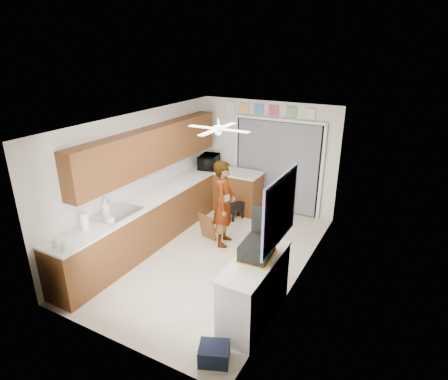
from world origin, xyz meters
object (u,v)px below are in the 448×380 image
at_px(cardboard_box, 234,299).
at_px(dog, 236,210).
at_px(navy_crate, 214,354).
at_px(cup, 111,220).
at_px(microwave, 209,162).
at_px(paper_towel_roll, 84,221).
at_px(soap_bottle, 105,207).
at_px(man, 224,204).
at_px(suitcase, 257,249).

relative_size(cardboard_box, dog, 0.80).
bearing_deg(navy_crate, cup, 160.05).
xyz_separation_m(cardboard_box, navy_crate, (0.25, -1.03, -0.02)).
xyz_separation_m(microwave, paper_towel_roll, (-0.14, -3.59, -0.02)).
distance_m(soap_bottle, navy_crate, 3.04).
height_order(microwave, dog, microwave).
xyz_separation_m(cup, dog, (0.85, 2.84, -0.77)).
bearing_deg(man, microwave, 25.24).
bearing_deg(cardboard_box, suitcase, 6.96).
height_order(paper_towel_roll, dog, paper_towel_roll).
bearing_deg(microwave, cardboard_box, -155.92).
relative_size(paper_towel_roll, man, 0.16).
bearing_deg(man, cup, 133.07).
relative_size(cup, dog, 0.22).
bearing_deg(navy_crate, microwave, 121.15).
xyz_separation_m(soap_bottle, navy_crate, (2.68, -1.04, -1.00)).
height_order(cardboard_box, dog, dog).
relative_size(paper_towel_roll, navy_crate, 0.74).
xyz_separation_m(cardboard_box, man, (-1.04, 1.61, 0.70)).
distance_m(suitcase, navy_crate, 1.42).
height_order(cup, paper_towel_roll, paper_towel_roll).
xyz_separation_m(suitcase, man, (-1.36, 1.58, -0.21)).
bearing_deg(soap_bottle, man, 48.98).
relative_size(microwave, man, 0.33).
xyz_separation_m(paper_towel_roll, navy_crate, (2.62, -0.52, -0.96)).
bearing_deg(navy_crate, suitcase, 86.24).
relative_size(microwave, suitcase, 1.10).
bearing_deg(navy_crate, cardboard_box, 103.68).
relative_size(soap_bottle, man, 0.20).
relative_size(soap_bottle, cup, 2.75).
distance_m(soap_bottle, cardboard_box, 2.62).
height_order(soap_bottle, paper_towel_roll, soap_bottle).
bearing_deg(cardboard_box, cup, -176.15).
bearing_deg(dog, navy_crate, -44.67).
xyz_separation_m(suitcase, navy_crate, (-0.07, -1.07, -0.94)).
distance_m(soap_bottle, paper_towel_roll, 0.52).
distance_m(paper_towel_roll, suitcase, 2.74).
height_order(cup, navy_crate, cup).
relative_size(navy_crate, man, 0.22).
bearing_deg(microwave, suitcase, -151.85).
height_order(cup, dog, cup).
relative_size(cardboard_box, navy_crate, 1.19).
distance_m(microwave, cup, 3.23).
bearing_deg(suitcase, navy_crate, -97.61).
distance_m(microwave, soap_bottle, 3.08).
height_order(microwave, soap_bottle, soap_bottle).
bearing_deg(paper_towel_roll, cup, 61.74).
bearing_deg(man, navy_crate, -168.05).
bearing_deg(soap_bottle, cup, -31.53).
bearing_deg(cup, suitcase, 4.25).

